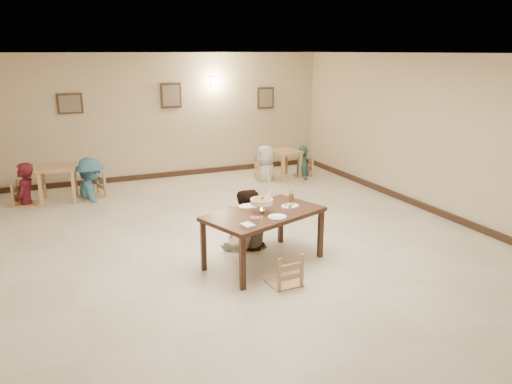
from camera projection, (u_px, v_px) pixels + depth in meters
name	position (u px, v px, depth m)	size (l,w,h in m)	color
floor	(246.00, 245.00, 8.09)	(10.00, 10.00, 0.00)	beige
ceiling	(245.00, 53.00, 7.27)	(10.00, 10.00, 0.00)	white
wall_back	(168.00, 116.00, 12.10)	(10.00, 10.00, 0.00)	beige
wall_right	(446.00, 137.00, 9.21)	(10.00, 10.00, 0.00)	beige
baseboard_back	(171.00, 174.00, 12.46)	(8.00, 0.06, 0.12)	#322015
baseboard_right	(437.00, 211.00, 9.59)	(0.06, 10.00, 0.12)	#322015
picture_a	(70.00, 104.00, 11.11)	(0.55, 0.04, 0.45)	#3D2A19
picture_b	(171.00, 96.00, 11.96)	(0.50, 0.04, 0.60)	#3D2A19
picture_c	(266.00, 98.00, 12.95)	(0.45, 0.04, 0.55)	#3D2A19
wall_sconce	(214.00, 82.00, 12.30)	(0.16, 0.05, 0.22)	#FFD88C
main_table	(264.00, 217.00, 7.21)	(1.92, 1.48, 0.80)	#3D2317
chair_far	(245.00, 213.00, 7.98)	(0.51, 0.51, 1.08)	tan
chair_near	(284.00, 253.00, 6.64)	(0.41, 0.41, 0.88)	tan
main_diner	(245.00, 190.00, 7.82)	(0.91, 0.71, 1.87)	gray
curry_warmer	(262.00, 201.00, 7.11)	(0.36, 0.32, 0.29)	silver
rice_plate_far	(248.00, 206.00, 7.41)	(0.31, 0.31, 0.07)	white
rice_plate_near	(277.00, 217.00, 6.94)	(0.26, 0.26, 0.06)	white
fried_plate	(290.00, 206.00, 7.41)	(0.28, 0.28, 0.06)	white
chili_dish	(255.00, 217.00, 6.92)	(0.12, 0.12, 0.03)	white
napkin_cutlery	(248.00, 225.00, 6.59)	(0.19, 0.28, 0.03)	white
drink_glass	(291.00, 197.00, 7.70)	(0.08, 0.08, 0.15)	white
bg_table_left	(57.00, 172.00, 10.31)	(0.83, 0.83, 0.75)	tan
bg_table_right	(285.00, 156.00, 12.23)	(0.82, 0.82, 0.68)	tan
bg_chair_ll	(24.00, 183.00, 10.10)	(0.43, 0.43, 0.91)	tan
bg_chair_lr	(90.00, 174.00, 10.54)	(0.49, 0.49, 1.04)	tan
bg_chair_rl	(266.00, 159.00, 12.07)	(0.47, 0.47, 1.00)	tan
bg_chair_rr	(303.00, 157.00, 12.42)	(0.46, 0.46, 0.97)	tan
bg_diner_a	(21.00, 163.00, 9.99)	(0.63, 0.42, 1.74)	#55131D
bg_diner_b	(88.00, 158.00, 10.45)	(1.13, 0.65, 1.75)	teal
bg_diner_c	(266.00, 145.00, 11.98)	(0.82, 0.54, 1.68)	silver
bg_diner_d	(303.00, 145.00, 12.34)	(0.91, 0.38, 1.56)	teal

